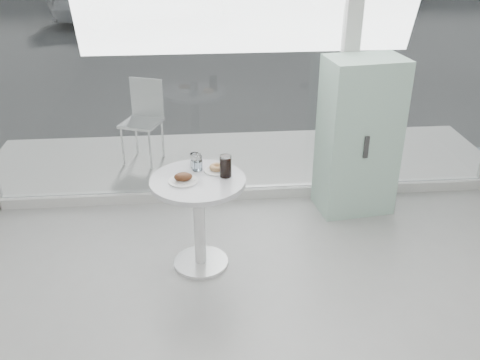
{
  "coord_description": "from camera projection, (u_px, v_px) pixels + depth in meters",
  "views": [
    {
      "loc": [
        -0.5,
        -1.67,
        2.56
      ],
      "look_at": [
        -0.2,
        1.7,
        0.85
      ],
      "focal_mm": 40.0,
      "sensor_mm": 36.0,
      "label": 1
    }
  ],
  "objects": [
    {
      "name": "patio_chair",
      "position": [
        144.0,
        115.0,
        5.83
      ],
      "size": [
        0.5,
        0.5,
        0.89
      ],
      "rotation": [
        0.0,
        0.0,
        -0.38
      ],
      "color": "white",
      "rests_on": "patio_deck"
    },
    {
      "name": "street",
      "position": [
        207.0,
        0.0,
        16.89
      ],
      "size": [
        40.0,
        24.0,
        0.0
      ],
      "primitive_type": "cube",
      "color": "#343434",
      "rests_on": "ground"
    },
    {
      "name": "water_tumbler_a",
      "position": [
        195.0,
        161.0,
        4.14
      ],
      "size": [
        0.07,
        0.07,
        0.12
      ],
      "color": "white",
      "rests_on": "main_table"
    },
    {
      "name": "main_table",
      "position": [
        199.0,
        205.0,
        4.08
      ],
      "size": [
        0.72,
        0.72,
        0.77
      ],
      "color": "white",
      "rests_on": "ground"
    },
    {
      "name": "storefront",
      "position": [
        259.0,
        21.0,
        4.58
      ],
      "size": [
        5.0,
        0.14,
        3.0
      ],
      "color": "silver",
      "rests_on": "ground"
    },
    {
      "name": "patio_deck",
      "position": [
        241.0,
        161.0,
        6.04
      ],
      "size": [
        5.6,
        1.6,
        0.05
      ],
      "primitive_type": "cube",
      "color": "beige",
      "rests_on": "ground"
    },
    {
      "name": "mint_cabinet",
      "position": [
        359.0,
        137.0,
        4.84
      ],
      "size": [
        0.72,
        0.53,
        1.45
      ],
      "rotation": [
        0.0,
        0.0,
        0.13
      ],
      "color": "#A3D0BA",
      "rests_on": "ground"
    },
    {
      "name": "plate_donut",
      "position": [
        217.0,
        169.0,
        4.09
      ],
      "size": [
        0.2,
        0.2,
        0.05
      ],
      "color": "white",
      "rests_on": "main_table"
    },
    {
      "name": "room_shell",
      "position": [
        401.0,
        208.0,
        1.32
      ],
      "size": [
        6.0,
        6.0,
        6.0
      ],
      "color": "white",
      "rests_on": "ground"
    },
    {
      "name": "plate_fritter",
      "position": [
        184.0,
        178.0,
        3.93
      ],
      "size": [
        0.22,
        0.22,
        0.07
      ],
      "color": "white",
      "rests_on": "main_table"
    },
    {
      "name": "water_tumbler_b",
      "position": [
        197.0,
        163.0,
        4.09
      ],
      "size": [
        0.08,
        0.08,
        0.13
      ],
      "color": "white",
      "rests_on": "main_table"
    },
    {
      "name": "cola_glass",
      "position": [
        226.0,
        166.0,
        3.98
      ],
      "size": [
        0.09,
        0.09,
        0.17
      ],
      "color": "white",
      "rests_on": "main_table"
    }
  ]
}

